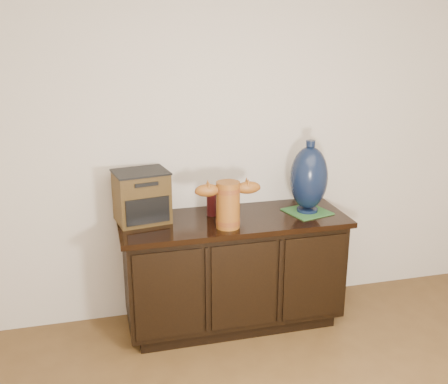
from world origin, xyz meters
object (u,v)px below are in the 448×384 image
object	(u,v)px
sideboard	(233,270)
terracotta_vessel	(228,202)
lamp_base	(309,178)
spray_can	(211,202)
tv_radio	(142,196)

from	to	relation	value
sideboard	terracotta_vessel	world-z (taller)	terracotta_vessel
sideboard	lamp_base	bearing A→B (deg)	-1.06
lamp_base	sideboard	bearing A→B (deg)	178.94
spray_can	sideboard	bearing A→B (deg)	-35.04
sideboard	spray_can	distance (m)	0.48
sideboard	lamp_base	xyz separation A→B (m)	(0.50, -0.01, 0.60)
sideboard	tv_radio	distance (m)	0.78
sideboard	lamp_base	world-z (taller)	lamp_base
tv_radio	lamp_base	distance (m)	1.08
terracotta_vessel	lamp_base	xyz separation A→B (m)	(0.58, 0.13, 0.07)
terracotta_vessel	spray_can	size ratio (longest dim) A/B	2.23
tv_radio	spray_can	size ratio (longest dim) A/B	2.02
tv_radio	spray_can	bearing A→B (deg)	-10.67
tv_radio	lamp_base	size ratio (longest dim) A/B	0.77
sideboard	terracotta_vessel	distance (m)	0.55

